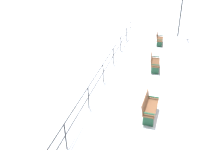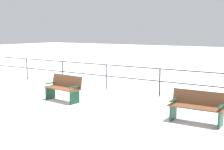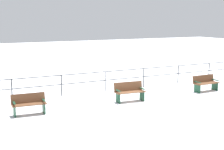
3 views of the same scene
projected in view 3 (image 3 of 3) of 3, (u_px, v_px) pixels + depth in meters
ground_plane at (129, 101)px, 16.15m from camera, size 80.00×80.00×0.00m
bench_second at (29, 104)px, 13.86m from camera, size 0.59×1.41×0.85m
bench_third at (130, 91)px, 16.04m from camera, size 0.65×1.49×0.90m
bench_fourth at (205, 83)px, 18.25m from camera, size 0.59×1.50×0.85m
waterfront_railing at (105, 77)px, 18.27m from camera, size 0.05×24.64×1.06m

